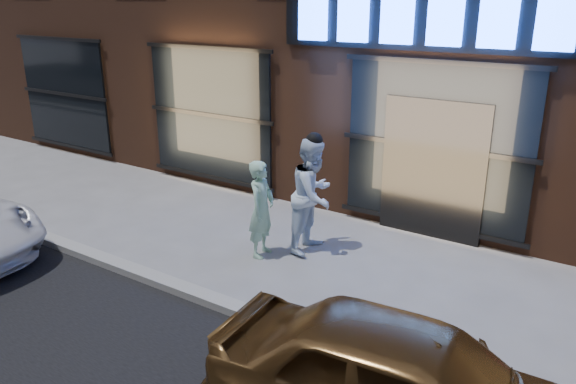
# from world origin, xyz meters

# --- Properties ---
(ground) EXTENTS (90.00, 90.00, 0.00)m
(ground) POSITION_xyz_m (0.00, 0.00, 0.00)
(ground) COLOR slate
(ground) RESTS_ON ground
(curb) EXTENTS (60.00, 0.25, 0.12)m
(curb) POSITION_xyz_m (0.00, 0.00, 0.06)
(curb) COLOR gray
(curb) RESTS_ON ground
(man_bowtie) EXTENTS (0.48, 0.64, 1.59)m
(man_bowtie) POSITION_xyz_m (-1.96, 1.66, 0.79)
(man_bowtie) COLOR #A3D7BB
(man_bowtie) RESTS_ON ground
(man_cap) EXTENTS (0.75, 0.95, 1.90)m
(man_cap) POSITION_xyz_m (-1.39, 2.30, 0.95)
(man_cap) COLOR white
(man_cap) RESTS_ON ground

